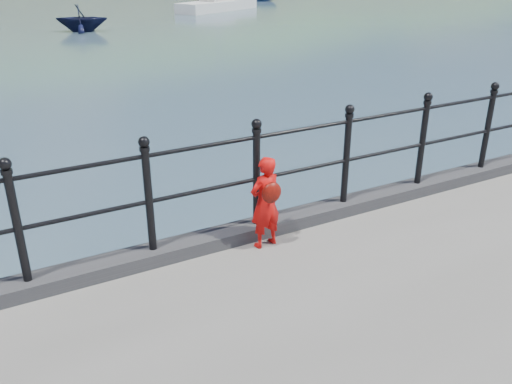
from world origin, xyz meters
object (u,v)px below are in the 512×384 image
child (266,202)px  sailboat_near (218,6)px  railing (205,176)px  launch_navy (81,18)px

child → sailboat_near: (15.07, 33.64, -1.18)m
railing → sailboat_near: sailboat_near is taller
railing → sailboat_near: 36.90m
railing → sailboat_near: bearing=64.9°
railing → launch_navy: railing is taller
railing → child: 0.69m
launch_navy → sailboat_near: 13.29m
railing → launch_navy: bearing=80.7°
railing → launch_navy: 26.76m
child → sailboat_near: sailboat_near is taller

